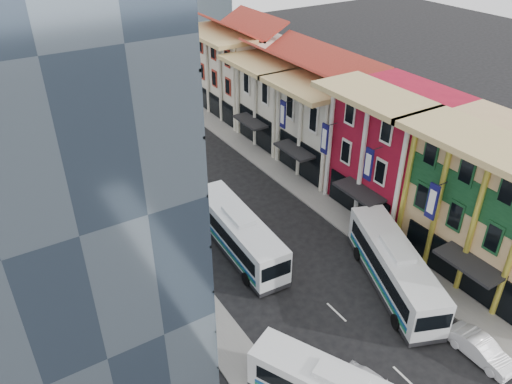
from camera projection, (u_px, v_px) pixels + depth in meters
sidewalk_right at (313, 196)px, 51.48m from camera, size 3.00×90.00×0.15m
sidewalk_left at (159, 250)px, 43.83m from camera, size 3.00×90.00×0.15m
shophouse_tan at (508, 210)px, 38.54m from camera, size 8.00×14.00×12.00m
shophouse_red at (395, 151)px, 47.24m from camera, size 8.00×10.00×12.00m
shophouse_cream_near at (331, 126)px, 54.64m from camera, size 8.00×9.00×10.00m
shophouse_cream_mid at (284, 100)px, 61.16m from camera, size 8.00×9.00×10.00m
shophouse_cream_far at (241, 73)px, 68.51m from camera, size 8.00×12.00×11.00m
office_tower at (21, 127)px, 30.04m from camera, size 12.00×26.00×30.00m
office_block_far at (9, 118)px, 51.33m from camera, size 10.00×18.00×14.00m
bus_left_far at (239, 232)px, 42.80m from camera, size 3.61×12.82×4.07m
bus_right at (394, 267)px, 38.89m from camera, size 7.46×12.92×4.08m
sedan_right at (481, 349)px, 33.55m from camera, size 1.70×4.74×1.56m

